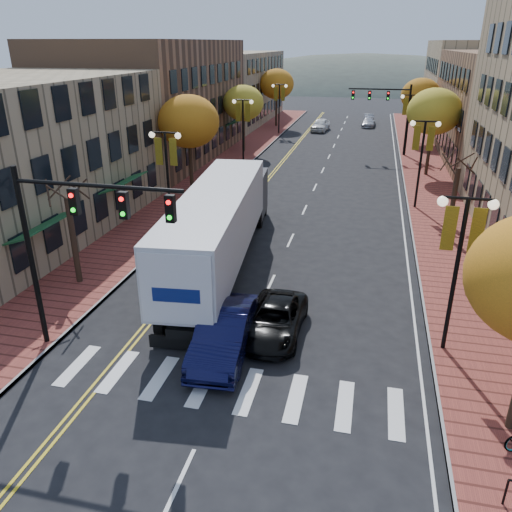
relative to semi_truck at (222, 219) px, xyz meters
The scene contains 27 objects.
ground 12.38m from the semi_truck, 76.30° to the right, with size 200.00×200.00×0.00m, color black.
sidewalk_left 21.75m from the semi_truck, 106.48° to the left, with size 4.00×85.00×0.15m, color brown.
sidewalk_right 24.01m from the semi_truck, 60.19° to the left, with size 4.00×85.00×0.15m, color brown.
building_left_mid 28.20m from the semi_truck, 120.25° to the left, with size 12.00×24.00×11.00m, color brown.
building_left_far 51.26m from the semi_truck, 106.02° to the left, with size 12.00×26.00×9.50m, color #9E8966.
building_right_far 56.50m from the semi_truck, 67.74° to the left, with size 15.00×20.00×11.00m, color #9E8966.
tree_left_a 7.20m from the semi_truck, 148.36° to the right, with size 0.28×0.28×4.20m.
tree_left_b 13.98m from the semi_truck, 116.63° to the left, with size 4.48×4.48×7.21m.
tree_left_c 28.99m from the semi_truck, 102.25° to the left, with size 4.16×4.16×6.69m.
tree_left_d 46.73m from the semi_truck, 97.55° to the left, with size 4.61×4.61×7.42m.
tree_right_b 13.41m from the semi_truck, 27.66° to the left, with size 0.28×0.28×4.20m.
tree_right_c 25.36m from the semi_truck, 61.89° to the left, with size 4.48×4.48×7.21m.
tree_right_d 40.12m from the semi_truck, 72.75° to the left, with size 4.35×4.35×7.00m.
lamp_left_b 6.51m from the semi_truck, 137.62° to the left, with size 1.96×0.36×6.05m.
lamp_left_c 22.77m from the semi_truck, 101.77° to the left, with size 1.96×0.36×6.05m.
lamp_left_d 40.53m from the semi_truck, 96.56° to the left, with size 1.96×0.36×6.05m.
lamp_right_a 12.00m from the semi_truck, 29.12° to the right, with size 1.96×0.36×6.05m.
lamp_right_b 16.13m from the semi_truck, 49.69° to the left, with size 1.96×0.36×6.05m.
lamp_right_c 32.00m from the semi_truck, 71.06° to the left, with size 1.96×0.36×6.05m.
traffic_mast_near 9.47m from the semi_truck, 106.53° to the right, with size 6.10×0.35×7.00m.
traffic_mast_far 31.44m from the semi_truck, 74.56° to the left, with size 6.10×0.34×7.00m.
semi_truck is the anchor object (origin of this frame).
navy_sedan 8.28m from the semi_truck, 73.25° to the right, with size 1.81×5.18×1.71m, color black.
black_suv 7.46m from the semi_truck, 56.88° to the right, with size 2.12×4.61×1.28m, color black.
car_far_white 44.07m from the semi_truck, 89.72° to the left, with size 1.88×4.67×1.59m, color white.
car_far_silver 49.52m from the semi_truck, 82.70° to the left, with size 1.68×4.14×1.20m, color #B0B0B8.
car_far_oncoming 53.47m from the semi_truck, 83.35° to the left, with size 1.36×3.91×1.29m, color #9C9CA3.
Camera 1 is at (4.21, -11.19, 10.79)m, focal length 35.00 mm.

